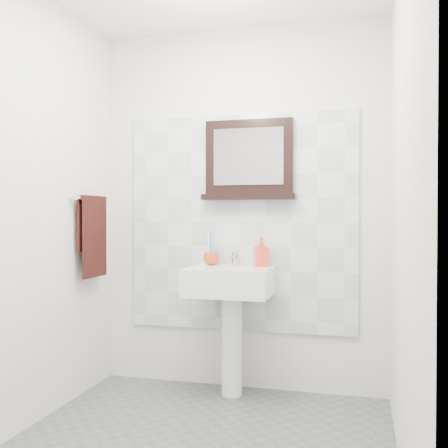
% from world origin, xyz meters
% --- Properties ---
extents(back_wall, '(2.00, 0.01, 2.50)m').
position_xyz_m(back_wall, '(0.00, 1.10, 1.25)').
color(back_wall, silver).
rests_on(back_wall, ground).
extents(front_wall, '(2.00, 0.01, 2.50)m').
position_xyz_m(front_wall, '(0.00, -1.10, 1.25)').
color(front_wall, silver).
rests_on(front_wall, ground).
extents(left_wall, '(0.01, 2.20, 2.50)m').
position_xyz_m(left_wall, '(-1.00, 0.00, 1.25)').
color(left_wall, silver).
rests_on(left_wall, ground).
extents(right_wall, '(0.01, 2.20, 2.50)m').
position_xyz_m(right_wall, '(1.00, 0.00, 1.25)').
color(right_wall, silver).
rests_on(right_wall, ground).
extents(splashback, '(1.60, 0.02, 1.50)m').
position_xyz_m(splashback, '(0.00, 1.09, 1.15)').
color(splashback, silver).
rests_on(splashback, back_wall).
extents(pedestal_sink, '(0.55, 0.44, 0.96)m').
position_xyz_m(pedestal_sink, '(-0.02, 0.87, 0.68)').
color(pedestal_sink, white).
rests_on(pedestal_sink, ground).
extents(toothbrush_cup, '(0.14, 0.14, 0.08)m').
position_xyz_m(toothbrush_cup, '(-0.18, 1.00, 0.90)').
color(toothbrush_cup, '#C54817').
rests_on(toothbrush_cup, pedestal_sink).
extents(toothbrushes, '(0.05, 0.04, 0.21)m').
position_xyz_m(toothbrushes, '(-0.18, 1.00, 0.98)').
color(toothbrushes, white).
rests_on(toothbrushes, toothbrush_cup).
extents(soap_dispenser, '(0.12, 0.12, 0.19)m').
position_xyz_m(soap_dispenser, '(0.17, 1.00, 0.96)').
color(soap_dispenser, red).
rests_on(soap_dispenser, pedestal_sink).
extents(framed_mirror, '(0.65, 0.11, 0.55)m').
position_xyz_m(framed_mirror, '(0.07, 1.06, 1.57)').
color(framed_mirror, black).
rests_on(framed_mirror, back_wall).
extents(towel_bar, '(0.07, 0.40, 0.03)m').
position_xyz_m(towel_bar, '(-0.95, 0.73, 1.31)').
color(towel_bar, silver).
rests_on(towel_bar, left_wall).
extents(hand_towel, '(0.06, 0.30, 0.55)m').
position_xyz_m(hand_towel, '(-0.94, 0.73, 1.10)').
color(hand_towel, black).
rests_on(hand_towel, towel_bar).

